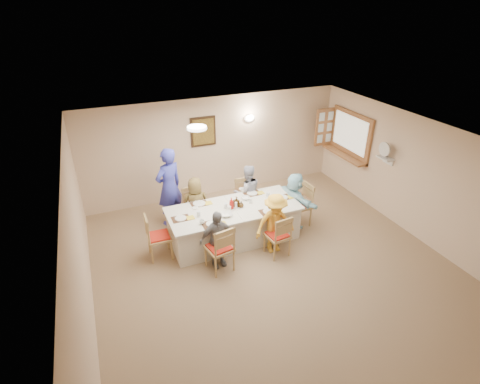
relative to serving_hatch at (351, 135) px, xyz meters
name	(u,v)px	position (x,y,z in m)	size (l,w,h in m)	color
ground	(278,272)	(-3.21, -2.40, -1.50)	(7.00, 7.00, 0.00)	olive
room_walls	(283,201)	(-3.21, -2.40, 0.01)	(7.00, 7.00, 7.00)	beige
wall_picture	(203,132)	(-3.51, 1.06, 0.20)	(0.62, 0.05, 0.72)	black
wall_sconce	(250,118)	(-2.31, 1.04, 0.40)	(0.26, 0.09, 0.18)	white
ceiling_light	(197,128)	(-4.21, -0.90, 0.97)	(0.36, 0.36, 0.05)	white
serving_hatch	(351,135)	(0.00, 0.00, 0.00)	(0.06, 1.50, 1.15)	#955D36
hatch_sill	(344,155)	(-0.12, 0.00, -0.53)	(0.30, 1.50, 0.05)	#955D36
shutter_door	(325,127)	(-0.26, 0.76, 0.00)	(0.55, 0.04, 1.00)	#955D36
fan_shelf	(385,158)	(-0.08, -1.35, -0.10)	(0.22, 0.36, 0.03)	white
desk_fan	(385,152)	(-0.11, -1.35, 0.05)	(0.30, 0.30, 0.28)	#A5A5A8
dining_table	(234,224)	(-3.58, -1.08, -1.12)	(2.69, 1.14, 0.76)	beige
chair_back_left	(195,208)	(-4.18, -0.28, -1.05)	(0.44, 0.44, 0.91)	tan
chair_back_right	(245,198)	(-2.98, -0.28, -1.05)	(0.43, 0.43, 0.89)	tan
chair_front_left	(219,247)	(-4.18, -1.88, -1.01)	(0.47, 0.47, 0.97)	tan
chair_front_right	(277,234)	(-2.98, -1.88, -1.04)	(0.44, 0.44, 0.91)	tan
chair_left_end	(159,236)	(-5.13, -1.08, -1.02)	(0.46, 0.46, 0.95)	tan
chair_right_end	(299,205)	(-2.03, -1.08, -1.01)	(0.47, 0.47, 0.98)	tan
diner_back_left	(196,204)	(-4.18, -0.40, -0.89)	(0.64, 0.45, 1.23)	brown
diner_back_right	(247,193)	(-2.98, -0.40, -0.84)	(0.68, 0.56, 1.31)	#A0A1B7
diner_front_left	(217,239)	(-4.18, -1.76, -0.91)	(0.71, 0.33, 1.17)	gray
diner_front_right	(275,224)	(-2.98, -1.76, -0.87)	(0.83, 0.48, 1.27)	yellow
diner_right_end	(294,200)	(-2.16, -1.08, -0.86)	(0.55, 1.22, 1.27)	#B3EDFF
caregiver	(169,187)	(-4.63, 0.07, -0.60)	(0.77, 0.67, 1.79)	#3B40BC
placemat_fl	(212,224)	(-4.18, -1.50, -0.74)	(0.38, 0.28, 0.01)	#472B19
plate_fl	(212,224)	(-4.18, -1.50, -0.73)	(0.23, 0.23, 0.01)	white
napkin_fl	(222,223)	(-4.00, -1.55, -0.73)	(0.14, 0.14, 0.01)	yellow
placemat_fr	(269,212)	(-2.98, -1.50, -0.74)	(0.38, 0.28, 0.01)	#472B19
plate_fr	(269,211)	(-2.98, -1.50, -0.73)	(0.26, 0.26, 0.02)	white
napkin_fr	(278,211)	(-2.80, -1.55, -0.73)	(0.13, 0.13, 0.01)	yellow
placemat_bl	(199,204)	(-4.18, -0.66, -0.74)	(0.35, 0.26, 0.01)	#472B19
plate_bl	(199,203)	(-4.18, -0.66, -0.73)	(0.26, 0.26, 0.02)	white
napkin_bl	(208,203)	(-4.00, -0.71, -0.73)	(0.15, 0.15, 0.01)	yellow
placemat_br	(252,193)	(-2.98, -0.66, -0.74)	(0.36, 0.27, 0.01)	#472B19
plate_br	(252,193)	(-2.98, -0.66, -0.73)	(0.23, 0.23, 0.01)	white
napkin_br	(261,193)	(-2.80, -0.71, -0.73)	(0.14, 0.14, 0.01)	yellow
placemat_le	(181,219)	(-4.68, -1.08, -0.74)	(0.34, 0.25, 0.01)	#472B19
plate_le	(181,218)	(-4.68, -1.08, -0.73)	(0.22, 0.22, 0.01)	white
napkin_le	(190,218)	(-4.50, -1.13, -0.73)	(0.15, 0.15, 0.01)	yellow
placemat_re	(282,198)	(-2.46, -1.08, -0.74)	(0.34, 0.25, 0.01)	#472B19
plate_re	(282,197)	(-2.46, -1.08, -0.73)	(0.23, 0.23, 0.01)	white
napkin_re	(291,197)	(-2.28, -1.13, -0.73)	(0.15, 0.15, 0.01)	yellow
teacup_a	(202,222)	(-4.36, -1.42, -0.70)	(0.11, 0.11, 0.08)	white
teacup_b	(243,191)	(-3.15, -0.54, -0.70)	(0.11, 0.11, 0.08)	white
bowl_a	(226,215)	(-3.83, -1.31, -0.71)	(0.27, 0.27, 0.06)	white
bowl_b	(245,198)	(-3.22, -0.84, -0.71)	(0.21, 0.21, 0.06)	white
condiment_ketchup	(231,203)	(-3.64, -1.09, -0.62)	(0.11, 0.11, 0.25)	#A7140E
condiment_brown	(236,202)	(-3.51, -1.05, -0.63)	(0.13, 0.13, 0.22)	#3C2710
condiment_malt	(241,204)	(-3.43, -1.11, -0.67)	(0.13, 0.13, 0.14)	#3C2710
drinking_glass	(226,206)	(-3.73, -1.03, -0.68)	(0.07, 0.07, 0.10)	silver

